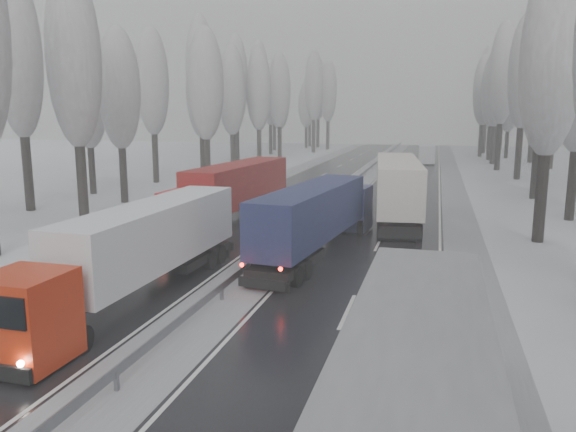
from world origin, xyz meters
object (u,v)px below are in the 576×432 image
at_px(truck_grey_tarp, 415,410).
at_px(box_truck_distant, 427,154).
at_px(truck_blue_box, 319,214).
at_px(truck_red_white, 141,246).
at_px(truck_cream_box, 397,185).
at_px(truck_red_red, 233,190).

distance_m(truck_grey_tarp, box_truck_distant, 79.36).
relative_size(truck_blue_box, truck_red_white, 1.01).
bearing_deg(truck_blue_box, truck_grey_tarp, -66.74).
bearing_deg(truck_cream_box, truck_red_white, -119.84).
bearing_deg(truck_cream_box, box_truck_distant, 82.68).
bearing_deg(truck_cream_box, truck_blue_box, -112.87).
distance_m(truck_grey_tarp, truck_red_red, 30.05).
distance_m(box_truck_distant, truck_red_white, 69.45).
height_order(truck_blue_box, truck_red_red, truck_red_red).
xyz_separation_m(truck_cream_box, truck_red_white, (-9.03, -20.33, -0.37)).
xyz_separation_m(truck_blue_box, truck_cream_box, (3.40, 11.12, 0.35)).
bearing_deg(truck_red_white, truck_grey_tarp, -41.61).
xyz_separation_m(truck_grey_tarp, truck_red_red, (-13.48, 26.86, 0.03)).
distance_m(truck_red_white, truck_red_red, 16.31).
relative_size(truck_grey_tarp, truck_red_white, 1.06).
distance_m(truck_cream_box, box_truck_distant, 48.38).
bearing_deg(truck_grey_tarp, truck_red_red, 116.99).
bearing_deg(truck_red_red, truck_red_white, -79.15).
bearing_deg(truck_blue_box, truck_cream_box, 79.71).
bearing_deg(truck_grey_tarp, truck_cream_box, 94.97).
bearing_deg(truck_red_red, truck_cream_box, 24.70).
distance_m(truck_grey_tarp, truck_cream_box, 31.10).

